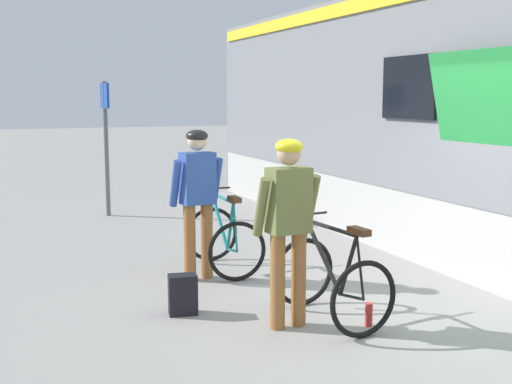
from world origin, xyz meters
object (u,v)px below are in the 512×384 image
cyclist_near_in_olive (288,216)px  water_bottle_near_the_bikes (369,315)px  backpack_on_platform (183,294)px  bicycle_far_teal (224,239)px  platform_sign_post (106,126)px  bicycle_near_black (332,280)px  cyclist_far_in_blue (198,191)px

cyclist_near_in_olive → water_bottle_near_the_bikes: bearing=-21.3°
water_bottle_near_the_bikes → backpack_on_platform: bearing=146.7°
bicycle_far_teal → water_bottle_near_the_bikes: size_ratio=4.93×
water_bottle_near_the_bikes → platform_sign_post: 6.97m
cyclist_near_in_olive → platform_sign_post: platform_sign_post is taller
backpack_on_platform → water_bottle_near_the_bikes: backpack_on_platform is taller
cyclist_near_in_olive → bicycle_near_black: size_ratio=1.56×
water_bottle_near_the_bikes → platform_sign_post: size_ratio=0.09×
cyclist_far_in_blue → backpack_on_platform: cyclist_far_in_blue is taller
cyclist_near_in_olive → cyclist_far_in_blue: bearing=98.7°
bicycle_near_black → water_bottle_near_the_bikes: bicycle_near_black is taller
bicycle_near_black → backpack_on_platform: size_ratio=2.81×
cyclist_far_in_blue → platform_sign_post: bearing=93.4°
bicycle_far_teal → cyclist_far_in_blue: bearing=-149.8°
backpack_on_platform → bicycle_far_teal: bearing=65.7°
cyclist_far_in_blue → cyclist_near_in_olive: bearing=-81.3°
cyclist_near_in_olive → bicycle_near_black: cyclist_near_in_olive is taller
cyclist_near_in_olive → bicycle_near_black: 0.80m
water_bottle_near_the_bikes → platform_sign_post: platform_sign_post is taller
cyclist_near_in_olive → platform_sign_post: 6.46m
platform_sign_post → cyclist_far_in_blue: bearing=-86.6°
backpack_on_platform → water_bottle_near_the_bikes: bearing=-23.7°
bicycle_far_teal → platform_sign_post: platform_sign_post is taller
cyclist_near_in_olive → bicycle_near_black: bearing=-1.7°
cyclist_near_in_olive → platform_sign_post: bearing=94.9°
cyclist_far_in_blue → backpack_on_platform: bearing=-114.6°
bicycle_near_black → backpack_on_platform: bicycle_near_black is taller
cyclist_far_in_blue → water_bottle_near_the_bikes: bearing=-65.1°
bicycle_near_black → water_bottle_near_the_bikes: (0.25, -0.26, -0.29)m
cyclist_near_in_olive → bicycle_far_teal: 2.20m
backpack_on_platform → cyclist_near_in_olive: bearing=-32.1°
cyclist_near_in_olive → backpack_on_platform: 1.38m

